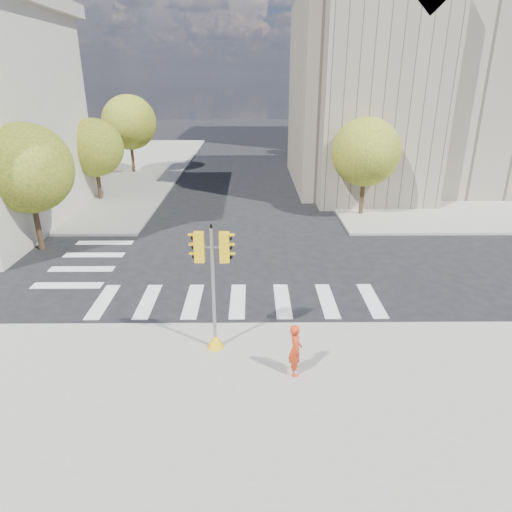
% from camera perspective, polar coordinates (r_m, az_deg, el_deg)
% --- Properties ---
extents(ground, '(160.00, 160.00, 0.00)m').
position_cam_1_polar(ground, '(20.21, -1.85, -3.04)').
color(ground, black).
rests_on(ground, ground).
extents(sidewalk_near, '(30.00, 14.00, 0.15)m').
position_cam_1_polar(sidewalk_near, '(11.14, -3.23, -26.96)').
color(sidewalk_near, gray).
rests_on(sidewalk_near, ground).
extents(sidewalk_far_right, '(28.00, 40.00, 0.15)m').
position_cam_1_polar(sidewalk_far_right, '(49.17, 23.28, 10.11)').
color(sidewalk_far_right, gray).
rests_on(sidewalk_far_right, ground).
extents(sidewalk_far_left, '(28.00, 40.00, 0.15)m').
position_cam_1_polar(sidewalk_far_left, '(49.58, -25.30, 9.88)').
color(sidewalk_far_left, gray).
rests_on(sidewalk_far_left, ground).
extents(civic_building, '(26.00, 16.00, 19.39)m').
position_cam_1_polar(civic_building, '(40.42, 22.66, 18.41)').
color(civic_building, gray).
rests_on(civic_building, ground).
extents(office_tower, '(20.00, 18.00, 30.00)m').
position_cam_1_polar(office_tower, '(64.41, 21.29, 26.16)').
color(office_tower, '#9EA0A3').
rests_on(office_tower, ground).
extents(tree_lw_near, '(4.40, 4.40, 6.41)m').
position_cam_1_polar(tree_lw_near, '(25.28, -26.68, 9.74)').
color(tree_lw_near, '#382616').
rests_on(tree_lw_near, ground).
extents(tree_lw_mid, '(4.00, 4.00, 5.77)m').
position_cam_1_polar(tree_lw_mid, '(34.50, -19.56, 12.64)').
color(tree_lw_mid, '#382616').
rests_on(tree_lw_mid, ground).
extents(tree_lw_far, '(4.80, 4.80, 6.95)m').
position_cam_1_polar(tree_lw_far, '(43.94, -15.57, 15.78)').
color(tree_lw_far, '#382616').
rests_on(tree_lw_far, ground).
extents(tree_re_near, '(4.20, 4.20, 6.16)m').
position_cam_1_polar(tree_re_near, '(29.54, 13.57, 12.51)').
color(tree_re_near, '#382616').
rests_on(tree_re_near, ground).
extents(tree_re_mid, '(4.60, 4.60, 6.66)m').
position_cam_1_polar(tree_re_mid, '(41.17, 9.68, 15.64)').
color(tree_re_mid, '#382616').
rests_on(tree_re_mid, ground).
extents(tree_re_far, '(4.00, 4.00, 5.88)m').
position_cam_1_polar(tree_re_far, '(53.02, 7.42, 16.50)').
color(tree_re_far, '#382616').
rests_on(tree_re_far, ground).
extents(lamp_near, '(0.35, 0.18, 8.11)m').
position_cam_1_polar(lamp_near, '(33.44, 12.90, 14.48)').
color(lamp_near, black).
rests_on(lamp_near, sidewalk_far_right).
extents(lamp_far, '(0.35, 0.18, 8.11)m').
position_cam_1_polar(lamp_far, '(47.12, 9.07, 16.67)').
color(lamp_far, black).
rests_on(lamp_far, sidewalk_far_right).
extents(traffic_signal, '(1.07, 0.56, 4.20)m').
position_cam_1_polar(traffic_signal, '(14.40, -5.30, -5.36)').
color(traffic_signal, '#ECB60C').
rests_on(traffic_signal, sidewalk_near).
extents(photographer, '(0.42, 0.61, 1.62)m').
position_cam_1_polar(photographer, '(13.66, 4.94, -11.58)').
color(photographer, red).
rests_on(photographer, sidewalk_near).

